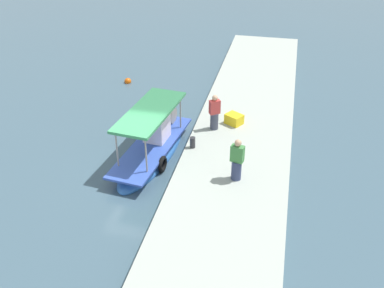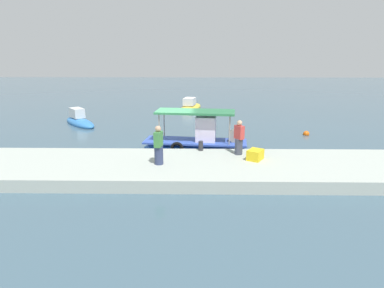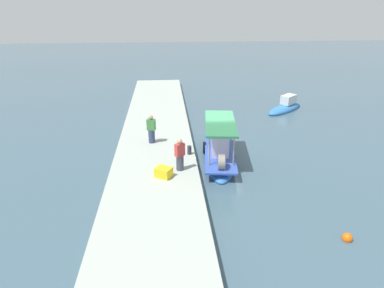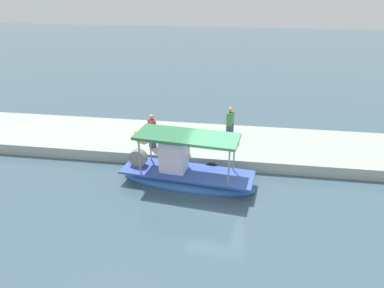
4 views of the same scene
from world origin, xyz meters
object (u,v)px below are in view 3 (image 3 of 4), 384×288
(main_fishing_boat, at_px, (219,153))
(fisherman_by_crate, at_px, (151,130))
(cargo_crate, at_px, (164,172))
(mooring_bollard, at_px, (189,150))
(marker_buoy, at_px, (347,238))
(fisherman_near_bollard, at_px, (180,156))
(moored_boat_mid, at_px, (285,107))

(main_fishing_boat, xyz_separation_m, fisherman_by_crate, (-1.73, -3.94, 0.92))
(main_fishing_boat, xyz_separation_m, cargo_crate, (2.76, -3.24, 0.36))
(mooring_bollard, xyz_separation_m, marker_buoy, (7.32, 5.66, -0.72))
(mooring_bollard, bearing_deg, marker_buoy, 37.71)
(fisherman_by_crate, relative_size, cargo_crate, 2.34)
(fisherman_near_bollard, xyz_separation_m, fisherman_by_crate, (-3.80, -1.56, 0.03))
(moored_boat_mid, bearing_deg, marker_buoy, -11.02)
(mooring_bollard, bearing_deg, cargo_crate, -29.91)
(main_fishing_boat, bearing_deg, mooring_bollard, -83.75)
(fisherman_by_crate, bearing_deg, main_fishing_boat, 66.32)
(main_fishing_boat, bearing_deg, marker_buoy, 27.41)
(main_fishing_boat, distance_m, fisherman_by_crate, 4.40)
(main_fishing_boat, distance_m, mooring_bollard, 1.81)
(moored_boat_mid, bearing_deg, main_fishing_boat, -37.54)
(fisherman_near_bollard, height_order, cargo_crate, fisherman_near_bollard)
(mooring_bollard, height_order, moored_boat_mid, moored_boat_mid)
(main_fishing_boat, distance_m, cargo_crate, 4.27)
(fisherman_near_bollard, bearing_deg, moored_boat_mid, 140.03)
(marker_buoy, bearing_deg, fisherman_by_crate, -139.69)
(fisherman_near_bollard, relative_size, mooring_bollard, 3.45)
(moored_boat_mid, bearing_deg, fisherman_near_bollard, -39.97)
(fisherman_by_crate, xyz_separation_m, mooring_bollard, (1.92, 2.18, -0.56))
(main_fishing_boat, distance_m, moored_boat_mid, 11.78)
(main_fishing_boat, relative_size, marker_buoy, 14.95)
(marker_buoy, bearing_deg, moored_boat_mid, 168.98)
(main_fishing_boat, distance_m, fisherman_near_bollard, 3.29)
(fisherman_near_bollard, xyz_separation_m, marker_buoy, (5.44, 6.28, -1.25))
(main_fishing_boat, bearing_deg, moored_boat_mid, 142.46)
(fisherman_near_bollard, height_order, moored_boat_mid, fisherman_near_bollard)
(mooring_bollard, xyz_separation_m, cargo_crate, (2.56, -1.47, -0.01))
(mooring_bollard, distance_m, marker_buoy, 9.28)
(fisherman_near_bollard, relative_size, fisherman_by_crate, 0.97)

